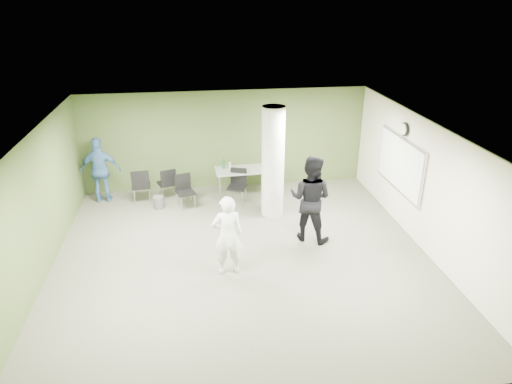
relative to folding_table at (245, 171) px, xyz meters
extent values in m
plane|color=#545543|center=(-0.45, -3.23, -0.74)|extent=(8.00, 8.00, 0.00)
plane|color=white|center=(-0.45, -3.23, 2.06)|extent=(8.00, 8.00, 0.00)
cube|color=#475B2A|center=(-0.45, 0.77, 0.66)|extent=(8.00, 2.80, 0.02)
cube|color=#475B2A|center=(-4.45, -3.23, 0.66)|extent=(0.02, 8.00, 2.80)
cube|color=beige|center=(3.55, -3.23, 0.66)|extent=(0.02, 8.00, 2.80)
cylinder|color=silver|center=(0.55, -1.23, 0.66)|extent=(0.56, 0.56, 2.80)
cube|color=silver|center=(3.48, -2.03, 0.76)|extent=(0.04, 2.30, 1.30)
cube|color=white|center=(3.45, -2.03, 0.76)|extent=(0.02, 2.20, 1.20)
cylinder|color=black|center=(3.48, -2.03, 1.61)|extent=(0.05, 0.32, 0.32)
cylinder|color=white|center=(3.45, -2.03, 1.61)|extent=(0.02, 0.26, 0.26)
cube|color=gray|center=(0.02, 0.00, 0.03)|extent=(1.68, 0.78, 0.04)
cylinder|color=silver|center=(-0.72, -0.32, -0.36)|extent=(0.04, 0.04, 0.75)
cylinder|color=silver|center=(0.77, -0.27, -0.36)|extent=(0.04, 0.04, 0.75)
cylinder|color=silver|center=(-0.74, 0.26, -0.36)|extent=(0.04, 0.04, 0.75)
cylinder|color=silver|center=(0.75, 0.31, -0.36)|extent=(0.04, 0.04, 0.75)
cylinder|color=#1B512B|center=(-0.58, 0.13, 0.17)|extent=(0.07, 0.07, 0.25)
cylinder|color=#B2B2B7|center=(-0.41, 0.11, 0.14)|extent=(0.06, 0.06, 0.18)
cylinder|color=#4C4C4C|center=(-2.36, -0.49, -0.58)|extent=(0.28, 0.28, 0.32)
cube|color=black|center=(-2.82, -0.01, -0.27)|extent=(0.52, 0.52, 0.05)
cube|color=black|center=(-2.81, -0.23, -0.01)|extent=(0.46, 0.08, 0.47)
cylinder|color=silver|center=(-2.64, 0.21, -0.51)|extent=(0.02, 0.02, 0.45)
cylinder|color=silver|center=(-3.04, 0.17, -0.51)|extent=(0.02, 0.02, 0.45)
cylinder|color=silver|center=(-2.61, -0.19, -0.51)|extent=(0.02, 0.02, 0.45)
cylinder|color=silver|center=(-3.01, -0.22, -0.51)|extent=(0.02, 0.02, 0.45)
cube|color=black|center=(-2.15, 0.14, -0.31)|extent=(0.57, 0.57, 0.05)
cube|color=black|center=(-2.08, -0.05, -0.07)|extent=(0.41, 0.18, 0.43)
cylinder|color=silver|center=(-2.04, 0.38, -0.53)|extent=(0.02, 0.02, 0.41)
cylinder|color=silver|center=(-2.39, 0.25, -0.53)|extent=(0.02, 0.02, 0.41)
cylinder|color=silver|center=(-1.92, 0.03, -0.53)|extent=(0.02, 0.02, 0.41)
cylinder|color=silver|center=(-2.26, -0.09, -0.53)|extent=(0.02, 0.02, 0.41)
cube|color=black|center=(-1.64, -0.56, -0.31)|extent=(0.55, 0.55, 0.05)
cube|color=black|center=(-1.70, -0.36, -0.07)|extent=(0.42, 0.16, 0.43)
cylinder|color=silver|center=(-1.77, -0.78, -0.53)|extent=(0.02, 0.02, 0.41)
cylinder|color=silver|center=(-1.42, -0.68, -0.53)|extent=(0.02, 0.02, 0.41)
cylinder|color=silver|center=(-1.87, -0.43, -0.53)|extent=(0.02, 0.02, 0.41)
cylinder|color=silver|center=(-1.52, -0.33, -0.53)|extent=(0.02, 0.02, 0.41)
cube|color=black|center=(-0.28, -0.47, -0.29)|extent=(0.59, 0.59, 0.05)
cube|color=black|center=(-0.21, -0.27, -0.03)|extent=(0.43, 0.19, 0.45)
cylinder|color=silver|center=(-0.53, -0.58, -0.52)|extent=(0.02, 0.02, 0.43)
cylinder|color=silver|center=(-0.17, -0.71, -0.52)|extent=(0.02, 0.02, 0.43)
cylinder|color=silver|center=(-0.39, -0.22, -0.52)|extent=(0.02, 0.02, 0.43)
cylinder|color=silver|center=(-0.04, -0.35, -0.52)|extent=(0.02, 0.02, 0.43)
imported|color=white|center=(-0.81, -3.75, 0.11)|extent=(0.65, 0.45, 1.70)
imported|color=black|center=(1.15, -2.62, 0.27)|extent=(1.24, 1.17, 2.02)
imported|color=#3F6A9C|center=(-3.85, 0.17, 0.16)|extent=(1.07, 0.49, 1.79)
camera|label=1|loc=(-1.39, -11.61, 4.55)|focal=32.00mm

